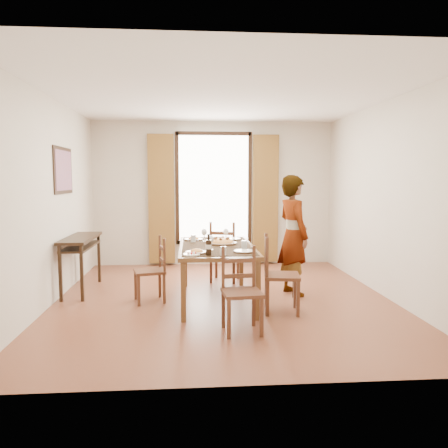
{
  "coord_description": "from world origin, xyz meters",
  "views": [
    {
      "loc": [
        -0.43,
        -5.78,
        1.64
      ],
      "look_at": [
        0.03,
        0.3,
        1.0
      ],
      "focal_mm": 35.0,
      "sensor_mm": 36.0,
      "label": 1
    }
  ],
  "objects": [
    {
      "name": "plate_ne",
      "position": [
        0.15,
        0.46,
        0.78
      ],
      "size": [
        0.27,
        0.27,
        0.05
      ],
      "primitive_type": null,
      "color": "silver",
      "rests_on": "dining_table"
    },
    {
      "name": "tumbler_c",
      "position": [
        -0.06,
        -0.82,
        0.81
      ],
      "size": [
        0.07,
        0.07,
        0.1
      ],
      "primitive_type": "cylinder",
      "color": "silver",
      "rests_on": "dining_table"
    },
    {
      "name": "chair_north",
      "position": [
        0.09,
        1.05,
        0.45
      ],
      "size": [
        0.53,
        0.53,
        0.97
      ],
      "rotation": [
        0.0,
        0.0,
        2.85
      ],
      "color": "brown",
      "rests_on": "ground"
    },
    {
      "name": "chair_east",
      "position": [
        0.64,
        -0.61,
        0.44
      ],
      "size": [
        0.48,
        0.48,
        0.95
      ],
      "rotation": [
        0.0,
        0.0,
        1.43
      ],
      "color": "brown",
      "rests_on": "ground"
    },
    {
      "name": "tumbler_b",
      "position": [
        -0.4,
        0.26,
        0.81
      ],
      "size": [
        0.07,
        0.07,
        0.1
      ],
      "primitive_type": "cylinder",
      "color": "silver",
      "rests_on": "dining_table"
    },
    {
      "name": "console_table",
      "position": [
        -2.03,
        0.6,
        0.68
      ],
      "size": [
        0.38,
        1.2,
        0.8
      ],
      "color": "black",
      "rests_on": "ground"
    },
    {
      "name": "plate_se",
      "position": [
        0.21,
        -0.64,
        0.78
      ],
      "size": [
        0.27,
        0.27,
        0.05
      ],
      "primitive_type": null,
      "color": "silver",
      "rests_on": "dining_table"
    },
    {
      "name": "plate_sw",
      "position": [
        -0.37,
        -0.66,
        0.78
      ],
      "size": [
        0.27,
        0.27,
        0.05
      ],
      "primitive_type": null,
      "color": "silver",
      "rests_on": "dining_table"
    },
    {
      "name": "wine_glass_b",
      "position": [
        0.06,
        0.28,
        0.85
      ],
      "size": [
        0.08,
        0.08,
        0.18
      ],
      "primitive_type": null,
      "color": "white",
      "rests_on": "dining_table"
    },
    {
      "name": "dining_table",
      "position": [
        -0.1,
        -0.07,
        0.69
      ],
      "size": [
        0.98,
        1.77,
        0.76
      ],
      "color": "brown",
      "rests_on": "ground"
    },
    {
      "name": "wine_glass_c",
      "position": [
        -0.25,
        0.29,
        0.85
      ],
      "size": [
        0.08,
        0.08,
        0.18
      ],
      "primitive_type": null,
      "color": "white",
      "rests_on": "dining_table"
    },
    {
      "name": "plate_nw",
      "position": [
        -0.4,
        0.44,
        0.78
      ],
      "size": [
        0.27,
        0.27,
        0.05
      ],
      "primitive_type": null,
      "color": "silver",
      "rests_on": "dining_table"
    },
    {
      "name": "chair_south",
      "position": [
        0.1,
        -1.25,
        0.42
      ],
      "size": [
        0.44,
        0.44,
        0.91
      ],
      "rotation": [
        0.0,
        0.0,
        0.09
      ],
      "color": "brown",
      "rests_on": "ground"
    },
    {
      "name": "chair_west",
      "position": [
        -0.96,
        -0.03,
        0.4
      ],
      "size": [
        0.47,
        0.47,
        0.87
      ],
      "rotation": [
        0.0,
        0.0,
        -1.33
      ],
      "color": "brown",
      "rests_on": "ground"
    },
    {
      "name": "wine_bottle",
      "position": [
        -0.23,
        -0.81,
        0.88
      ],
      "size": [
        0.07,
        0.07,
        0.25
      ],
      "primitive_type": null,
      "color": "black",
      "rests_on": "dining_table"
    },
    {
      "name": "man",
      "position": [
        1.0,
        0.2,
        0.84
      ],
      "size": [
        0.82,
        0.71,
        1.69
      ],
      "primitive_type": "imported",
      "rotation": [
        0.0,
        0.0,
        1.83
      ],
      "color": "gray",
      "rests_on": "ground"
    },
    {
      "name": "room_shell",
      "position": [
        -0.0,
        0.13,
        1.54
      ],
      "size": [
        4.6,
        5.1,
        2.74
      ],
      "color": "beige",
      "rests_on": "ground"
    },
    {
      "name": "pasta_platter",
      "position": [
        -0.02,
        0.03,
        0.81
      ],
      "size": [
        0.4,
        0.4,
        0.1
      ],
      "primitive_type": null,
      "color": "#C64119",
      "rests_on": "dining_table"
    },
    {
      "name": "wine_glass_a",
      "position": [
        -0.19,
        -0.45,
        0.85
      ],
      "size": [
        0.08,
        0.08,
        0.18
      ],
      "primitive_type": null,
      "color": "white",
      "rests_on": "dining_table"
    },
    {
      "name": "ground",
      "position": [
        0.0,
        0.0,
        0.0
      ],
      "size": [
        5.0,
        5.0,
        0.0
      ],
      "primitive_type": "plane",
      "color": "#5D2C1D",
      "rests_on": "ground"
    },
    {
      "name": "tumbler_a",
      "position": [
        0.24,
        -0.34,
        0.81
      ],
      "size": [
        0.07,
        0.07,
        0.1
      ],
      "primitive_type": "cylinder",
      "color": "silver",
      "rests_on": "dining_table"
    },
    {
      "name": "caprese_plate",
      "position": [
        -0.43,
        -0.79,
        0.78
      ],
      "size": [
        0.2,
        0.2,
        0.04
      ],
      "primitive_type": null,
      "color": "silver",
      "rests_on": "dining_table"
    }
  ]
}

